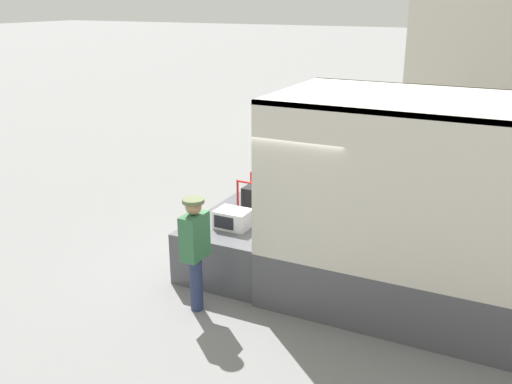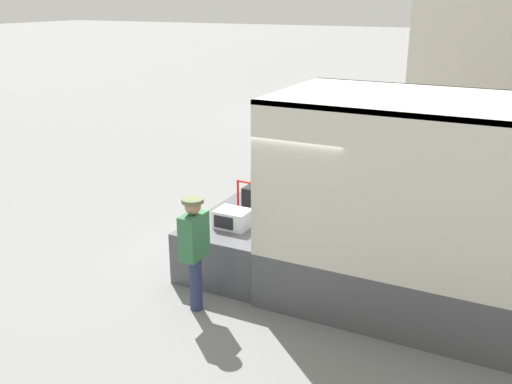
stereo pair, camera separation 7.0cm
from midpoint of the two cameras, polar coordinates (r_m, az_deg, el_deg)
name	(u,v)px [view 2 (the right image)]	position (r m, az deg, el deg)	size (l,w,h in m)	color
ground_plane	(285,273)	(9.30, 3.11, -8.06)	(160.00, 160.00, 0.00)	gray
tailgate_deck	(245,241)	(9.41, -0.87, -4.93)	(1.44, 2.25, 0.82)	#4C4C51
microwave	(233,219)	(8.82, -2.10, -2.69)	(0.52, 0.41, 0.29)	white
portable_generator	(261,198)	(9.54, 0.72, -0.57)	(0.60, 0.54, 0.55)	black
worker_person	(194,243)	(7.88, -5.95, -5.12)	(0.30, 0.44, 1.67)	navy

